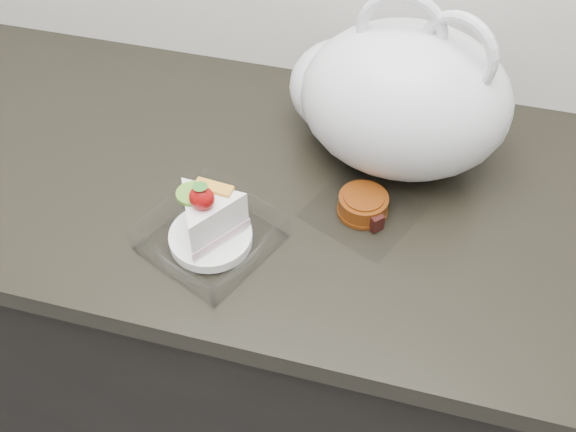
{
  "coord_description": "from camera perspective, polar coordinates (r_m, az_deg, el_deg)",
  "views": [
    {
      "loc": [
        0.21,
        0.96,
        1.65
      ],
      "look_at": [
        0.05,
        1.58,
        0.94
      ],
      "focal_mm": 40.0,
      "sensor_mm": 36.0,
      "label": 1
    }
  ],
  "objects": [
    {
      "name": "cake_tray",
      "position": [
        0.95,
        -7.01,
        -1.02
      ],
      "size": [
        0.22,
        0.22,
        0.13
      ],
      "rotation": [
        0.0,
        0.0,
        -0.41
      ],
      "color": "white",
      "rests_on": "counter"
    },
    {
      "name": "plastic_bag",
      "position": [
        1.05,
        9.29,
        10.39
      ],
      "size": [
        0.41,
        0.33,
        0.31
      ],
      "rotation": [
        0.0,
        0.0,
        -0.23
      ],
      "color": "silver",
      "rests_on": "counter"
    },
    {
      "name": "counter",
      "position": [
        1.42,
        -0.76,
        -9.81
      ],
      "size": [
        2.04,
        0.64,
        0.9
      ],
      "color": "black",
      "rests_on": "ground"
    },
    {
      "name": "mooncake_wrap",
      "position": [
        1.01,
        6.71,
        0.85
      ],
      "size": [
        0.2,
        0.2,
        0.04
      ],
      "rotation": [
        0.0,
        0.0,
        -0.25
      ],
      "color": "white",
      "rests_on": "counter"
    }
  ]
}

